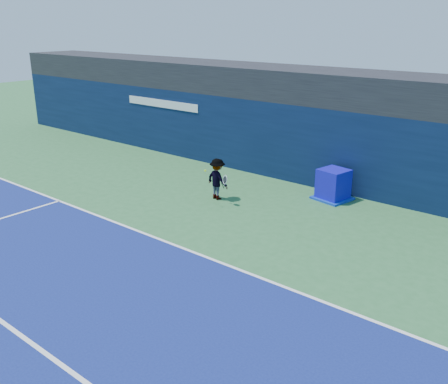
{
  "coord_description": "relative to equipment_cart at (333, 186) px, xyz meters",
  "views": [
    {
      "loc": [
        9.88,
        -5.97,
        6.01
      ],
      "look_at": [
        0.67,
        5.2,
        1.0
      ],
      "focal_mm": 40.0,
      "sensor_mm": 36.0,
      "label": 1
    }
  ],
  "objects": [
    {
      "name": "tennis_ball",
      "position": [
        -2.97,
        -3.41,
        0.77
      ],
      "size": [
        0.07,
        0.07,
        0.07
      ],
      "color": "#AFDF18",
      "rests_on": "ground"
    },
    {
      "name": "equipment_cart",
      "position": [
        0.0,
        0.0,
        0.0
      ],
      "size": [
        1.32,
        1.32,
        1.09
      ],
      "color": "#110CAD",
      "rests_on": "ground"
    },
    {
      "name": "baseline",
      "position": [
        -2.28,
        -6.28,
        -0.49
      ],
      "size": [
        24.0,
        0.1,
        0.01
      ],
      "primitive_type": "cube",
      "color": "white",
      "rests_on": "ground"
    },
    {
      "name": "ground",
      "position": [
        -2.28,
        -9.28,
        -0.5
      ],
      "size": [
        80.0,
        80.0,
        0.0
      ],
      "primitive_type": "plane",
      "color": "#2F6837",
      "rests_on": "ground"
    },
    {
      "name": "tennis_player",
      "position": [
        -3.16,
        -2.55,
        0.23
      ],
      "size": [
        1.23,
        0.71,
        1.46
      ],
      "color": "white",
      "rests_on": "ground"
    },
    {
      "name": "back_wall_assembly",
      "position": [
        -2.28,
        1.22,
        1.0
      ],
      "size": [
        36.0,
        1.03,
        3.0
      ],
      "color": "#091734",
      "rests_on": "ground"
    },
    {
      "name": "stadium_band",
      "position": [
        -2.28,
        2.22,
        3.1
      ],
      "size": [
        36.0,
        3.0,
        1.2
      ],
      "primitive_type": "cube",
      "color": "black",
      "rests_on": "back_wall_assembly"
    }
  ]
}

